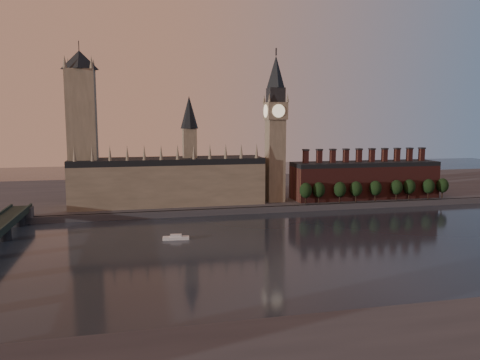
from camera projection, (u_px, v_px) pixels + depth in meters
The scene contains 16 objects.
ground at pixel (322, 248), 227.18m from camera, with size 900.00×900.00×0.00m, color black.
north_bank at pixel (240, 190), 399.04m from camera, with size 900.00×182.00×4.00m.
palace_of_westminster at pixel (169, 179), 321.23m from camera, with size 130.00×30.30×74.00m.
victoria_tower at pixel (82, 124), 304.20m from camera, with size 24.00×24.00×108.00m.
big_ben at pixel (275, 127), 328.43m from camera, with size 15.00×15.00×107.00m.
chimney_block at pixel (365, 179), 348.93m from camera, with size 110.00×25.00×37.00m.
embankment_tree_0 at pixel (306, 190), 323.26m from camera, with size 8.60×8.60×14.88m.
embankment_tree_1 at pixel (319, 190), 325.90m from camera, with size 8.60×8.60×14.88m.
embankment_tree_2 at pixel (340, 189), 327.76m from camera, with size 8.60×8.60×14.88m.
embankment_tree_3 at pixel (356, 189), 330.51m from camera, with size 8.60×8.60×14.88m.
embankment_tree_4 at pixel (375, 188), 333.87m from camera, with size 8.60×8.60×14.88m.
embankment_tree_5 at pixel (397, 187), 338.06m from camera, with size 8.60×8.60×14.88m.
embankment_tree_6 at pixel (409, 187), 341.21m from camera, with size 8.60×8.60×14.88m.
embankment_tree_7 at pixel (428, 186), 343.42m from camera, with size 8.60×8.60×14.88m.
embankment_tree_8 at pixel (443, 185), 347.10m from camera, with size 8.60×8.60×14.88m.
river_boat at pixel (176, 238), 243.57m from camera, with size 14.00×5.40×2.73m.
Camera 1 is at (-88.02, -206.59, 62.14)m, focal length 35.00 mm.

